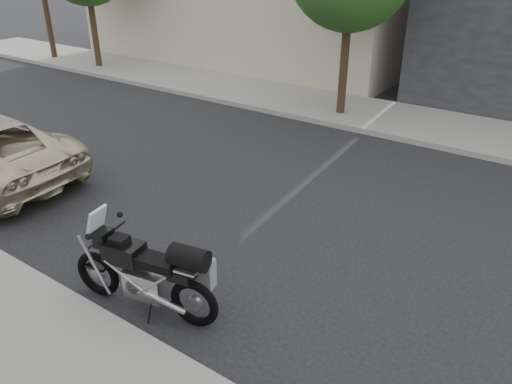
# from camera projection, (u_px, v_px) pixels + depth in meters

# --- Properties ---
(ground) EXTENTS (120.00, 120.00, 0.00)m
(ground) POSITION_uv_depth(u_px,v_px,m) (293.00, 216.00, 9.59)
(ground) COLOR black
(ground) RESTS_ON ground
(far_sidewalk) EXTENTS (44.00, 3.00, 0.15)m
(far_sidewalk) POSITION_uv_depth(u_px,v_px,m) (411.00, 122.00, 14.31)
(far_sidewalk) COLOR gray
(far_sidewalk) RESTS_ON ground
(motorcycle) EXTENTS (2.34, 1.03, 1.49)m
(motorcycle) POSITION_uv_depth(u_px,v_px,m) (153.00, 273.00, 6.85)
(motorcycle) COLOR black
(motorcycle) RESTS_ON ground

